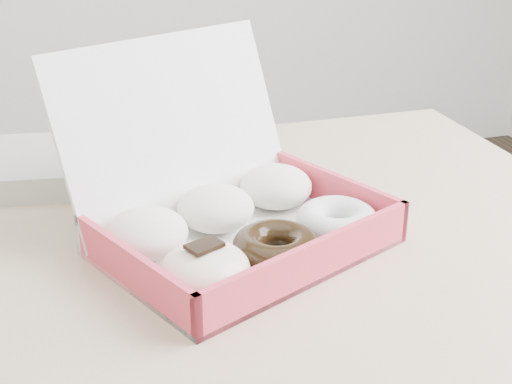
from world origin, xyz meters
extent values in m
cube|color=tan|center=(0.00, 0.00, 0.73)|extent=(1.20, 0.80, 0.04)
cylinder|color=tan|center=(0.55, 0.35, 0.35)|extent=(0.05, 0.05, 0.71)
cube|color=white|center=(0.09, -0.04, 0.75)|extent=(0.40, 0.36, 0.01)
cube|color=#E33C50|center=(0.14, -0.15, 0.78)|extent=(0.31, 0.14, 0.06)
cube|color=white|center=(0.04, 0.07, 0.78)|extent=(0.31, 0.14, 0.06)
cube|color=#E33C50|center=(-0.06, -0.11, 0.78)|extent=(0.11, 0.22, 0.06)
cube|color=#E33C50|center=(0.23, 0.03, 0.78)|extent=(0.11, 0.22, 0.06)
cube|color=white|center=(0.03, 0.09, 0.87)|extent=(0.34, 0.22, 0.23)
ellipsoid|color=white|center=(-0.03, -0.03, 0.78)|extent=(0.13, 0.13, 0.06)
ellipsoid|color=white|center=(0.06, 0.01, 0.78)|extent=(0.13, 0.13, 0.06)
ellipsoid|color=white|center=(0.16, 0.06, 0.78)|extent=(0.13, 0.13, 0.06)
ellipsoid|color=#FAE5C3|center=(0.02, -0.14, 0.78)|extent=(0.13, 0.13, 0.06)
cube|color=black|center=(0.02, -0.14, 0.81)|extent=(0.05, 0.04, 0.00)
torus|color=black|center=(0.11, -0.09, 0.77)|extent=(0.14, 0.14, 0.04)
torus|color=white|center=(0.21, -0.05, 0.77)|extent=(0.14, 0.14, 0.04)
cube|color=beige|center=(-0.14, 0.26, 0.77)|extent=(0.27, 0.23, 0.04)
camera|label=1|loc=(-0.12, -0.79, 1.18)|focal=50.00mm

